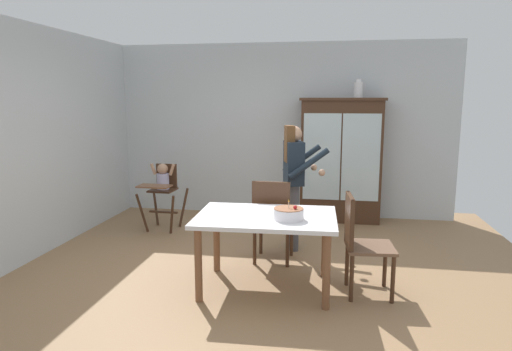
% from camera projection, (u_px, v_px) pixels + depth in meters
% --- Properties ---
extents(ground_plane, '(6.24, 6.24, 0.00)m').
position_uv_depth(ground_plane, '(254.00, 275.00, 4.76)').
color(ground_plane, '#93704C').
extents(wall_back, '(5.32, 0.06, 2.70)m').
position_uv_depth(wall_back, '(282.00, 130.00, 7.09)').
color(wall_back, silver).
rests_on(wall_back, ground_plane).
extents(wall_left, '(0.06, 5.32, 2.70)m').
position_uv_depth(wall_left, '(20.00, 144.00, 4.96)').
color(wall_left, silver).
rests_on(wall_left, ground_plane).
extents(china_cabinet, '(1.24, 0.48, 1.86)m').
position_uv_depth(china_cabinet, '(341.00, 160.00, 6.75)').
color(china_cabinet, '#422819').
rests_on(china_cabinet, ground_plane).
extents(ceramic_vase, '(0.13, 0.13, 0.27)m').
position_uv_depth(ceramic_vase, '(358.00, 89.00, 6.55)').
color(ceramic_vase, white).
rests_on(ceramic_vase, china_cabinet).
extents(high_chair_with_toddler, '(0.60, 0.70, 0.95)m').
position_uv_depth(high_chair_with_toddler, '(163.00, 184.00, 6.32)').
color(high_chair_with_toddler, '#422819').
rests_on(high_chair_with_toddler, ground_plane).
extents(adult_person, '(0.60, 0.59, 1.53)m').
position_uv_depth(adult_person, '(294.00, 172.00, 5.44)').
color(adult_person, '#47474C').
rests_on(adult_person, ground_plane).
extents(dining_table, '(1.36, 0.97, 0.74)m').
position_uv_depth(dining_table, '(266.00, 225.00, 4.33)').
color(dining_table, silver).
rests_on(dining_table, ground_plane).
extents(birthday_cake, '(0.28, 0.28, 0.19)m').
position_uv_depth(birthday_cake, '(289.00, 214.00, 4.15)').
color(birthday_cake, white).
rests_on(birthday_cake, dining_table).
extents(dining_chair_far_side, '(0.46, 0.46, 0.96)m').
position_uv_depth(dining_chair_far_side, '(272.00, 216.00, 5.01)').
color(dining_chair_far_side, '#422819').
rests_on(dining_chair_far_side, ground_plane).
extents(dining_chair_right_end, '(0.47, 0.47, 0.96)m').
position_uv_depth(dining_chair_right_end, '(359.00, 238.00, 4.22)').
color(dining_chair_right_end, '#422819').
rests_on(dining_chair_right_end, ground_plane).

